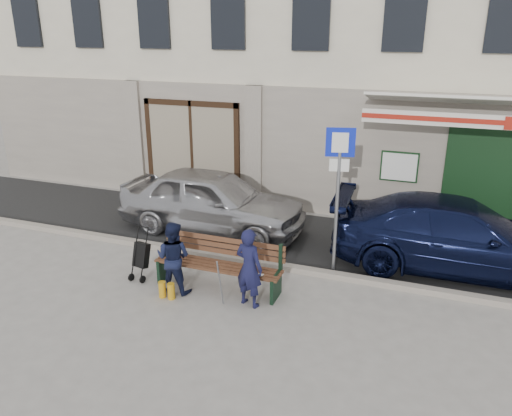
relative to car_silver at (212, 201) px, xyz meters
The scene contains 11 objects.
ground 3.44m from the car_silver, 59.63° to the right, with size 80.00×80.00×0.00m, color #9E9991.
asphalt_lane 1.87m from the car_silver, ahead, with size 60.00×3.20×0.01m, color #282828.
curb 2.31m from the car_silver, 39.49° to the right, with size 60.00×0.18×0.12m, color #9E9384.
building 7.18m from the car_silver, 72.91° to the left, with size 20.00×8.27×10.00m.
car_silver is the anchor object (origin of this frame).
car_navy 5.38m from the car_silver, ahead, with size 1.98×4.88×1.42m, color black.
parking_sign 3.56m from the car_silver, 20.01° to the right, with size 0.52×0.16×2.87m.
bench 2.82m from the car_silver, 63.65° to the right, with size 2.40×1.17×0.98m.
man 3.53m from the car_silver, 54.71° to the right, with size 0.52×0.34×1.42m, color #141539.
woman 2.96m from the car_silver, 78.52° to the right, with size 0.65×0.51×1.35m, color #121732.
stroller 2.68m from the car_silver, 95.60° to the right, with size 0.33×0.45×1.02m.
Camera 1 is at (3.11, -7.09, 4.52)m, focal length 35.00 mm.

